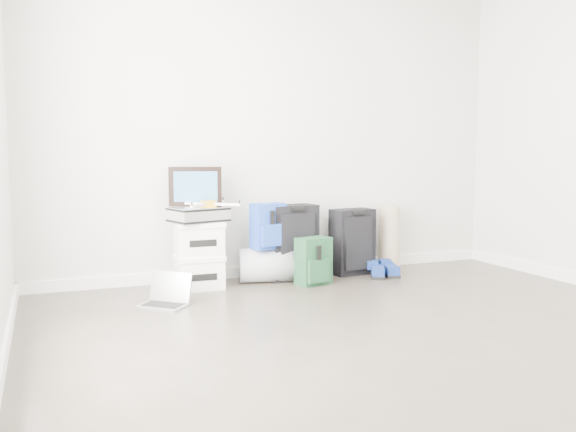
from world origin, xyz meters
name	(u,v)px	position (x,y,z in m)	size (l,w,h in m)	color
ground	(436,357)	(0.00, 0.00, 0.00)	(5.00, 5.00, 0.00)	#372F28
room_envelope	(443,43)	(0.00, 0.02, 1.72)	(4.52, 5.02, 2.71)	silver
boxes_stack	(199,255)	(-0.82, 2.19, 0.28)	(0.40, 0.33, 0.56)	white
briefcase	(198,214)	(-0.82, 2.19, 0.63)	(0.43, 0.32, 0.12)	#B2B2B7
painting	(195,186)	(-0.82, 2.29, 0.85)	(0.43, 0.16, 0.33)	black
drone	(208,204)	(-0.74, 2.17, 0.71)	(0.45, 0.45, 0.05)	gold
duffel_bag	(267,265)	(-0.20, 2.22, 0.15)	(0.30, 0.30, 0.49)	#94989C
blue_backpack	(268,227)	(-0.20, 2.19, 0.49)	(0.31, 0.26, 0.40)	#164294
large_suitcase	(292,242)	(0.05, 2.25, 0.34)	(0.45, 0.31, 0.67)	black
green_backpack	(314,262)	(0.14, 1.97, 0.20)	(0.32, 0.27, 0.41)	#153B1E
carry_on	(353,242)	(0.66, 2.25, 0.31)	(0.41, 0.30, 0.61)	black
shoes	(384,271)	(0.88, 2.04, 0.05)	(0.36, 0.33, 0.10)	black
rolled_rug	(389,237)	(1.12, 2.35, 0.31)	(0.20, 0.20, 0.62)	tan
laptop	(166,298)	(-1.19, 1.72, 0.06)	(0.41, 0.41, 0.24)	#BCBCC1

